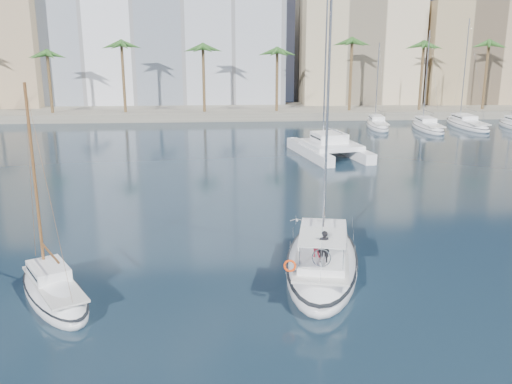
{
  "coord_description": "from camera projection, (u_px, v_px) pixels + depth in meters",
  "views": [
    {
      "loc": [
        -2.38,
        -31.55,
        12.95
      ],
      "look_at": [
        -0.19,
        1.5,
        3.68
      ],
      "focal_mm": 40.0,
      "sensor_mm": 36.0,
      "label": 1
    }
  ],
  "objects": [
    {
      "name": "seagull",
      "position": [
        297.0,
        220.0,
        37.76
      ],
      "size": [
        0.94,
        0.4,
        0.17
      ],
      "color": "silver",
      "rests_on": "ground"
    },
    {
      "name": "main_sloop",
      "position": [
        322.0,
        261.0,
        32.11
      ],
      "size": [
        6.37,
        13.02,
        18.52
      ],
      "rotation": [
        0.0,
        0.0,
        -0.2
      ],
      "color": "white",
      "rests_on": "ground"
    },
    {
      "name": "quay",
      "position": [
        233.0,
        112.0,
        92.4
      ],
      "size": [
        120.0,
        14.0,
        1.2
      ],
      "primitive_type": "cube",
      "color": "gray",
      "rests_on": "ground"
    },
    {
      "name": "palm_left",
      "position": [
        2.0,
        52.0,
        83.79
      ],
      "size": [
        3.6,
        3.6,
        12.3
      ],
      "color": "brown",
      "rests_on": "ground"
    },
    {
      "name": "building_beige",
      "position": [
        356.0,
        50.0,
        99.92
      ],
      "size": [
        20.0,
        14.0,
        20.0
      ],
      "primitive_type": "cube",
      "color": "beige",
      "rests_on": "ground"
    },
    {
      "name": "moored_yacht_c",
      "position": [
        467.0,
        127.0,
        81.21
      ],
      "size": [
        3.98,
        12.33,
        15.54
      ],
      "primitive_type": null,
      "rotation": [
        0.0,
        0.0,
        0.03
      ],
      "color": "white",
      "rests_on": "ground"
    },
    {
      "name": "building_tan_right",
      "position": [
        472.0,
        56.0,
        99.53
      ],
      "size": [
        18.0,
        12.0,
        18.0
      ],
      "primitive_type": "cube",
      "color": "tan",
      "rests_on": "ground"
    },
    {
      "name": "small_sloop",
      "position": [
        54.0,
        292.0,
        28.56
      ],
      "size": [
        6.09,
        8.07,
        11.33
      ],
      "rotation": [
        0.0,
        0.0,
        0.52
      ],
      "color": "white",
      "rests_on": "ground"
    },
    {
      "name": "ground",
      "position": [
        261.0,
        258.0,
        33.95
      ],
      "size": [
        160.0,
        160.0,
        0.0
      ],
      "primitive_type": "plane",
      "color": "black",
      "rests_on": "ground"
    },
    {
      "name": "moored_yacht_a",
      "position": [
        377.0,
        128.0,
        80.38
      ],
      "size": [
        3.37,
        9.52,
        11.9
      ],
      "primitive_type": null,
      "rotation": [
        0.0,
        0.0,
        -0.07
      ],
      "color": "white",
      "rests_on": "ground"
    },
    {
      "name": "palm_right",
      "position": [
        453.0,
        51.0,
        88.11
      ],
      "size": [
        3.6,
        3.6,
        12.3
      ],
      "color": "brown",
      "rests_on": "ground"
    },
    {
      "name": "building_modern",
      "position": [
        162.0,
        27.0,
        99.56
      ],
      "size": [
        42.0,
        16.0,
        28.0
      ],
      "primitive_type": "cube",
      "color": "white",
      "rests_on": "ground"
    },
    {
      "name": "palm_centre",
      "position": [
        233.0,
        51.0,
        85.95
      ],
      "size": [
        3.6,
        3.6,
        12.3
      ],
      "color": "brown",
      "rests_on": "ground"
    },
    {
      "name": "moored_yacht_b",
      "position": [
        427.0,
        130.0,
        78.87
      ],
      "size": [
        3.32,
        10.83,
        13.72
      ],
      "primitive_type": null,
      "rotation": [
        0.0,
        0.0,
        -0.02
      ],
      "color": "white",
      "rests_on": "ground"
    },
    {
      "name": "catamaran",
      "position": [
        329.0,
        145.0,
        61.92
      ],
      "size": [
        7.98,
        12.44,
        16.85
      ],
      "rotation": [
        0.0,
        0.0,
        0.21
      ],
      "color": "white",
      "rests_on": "ground"
    }
  ]
}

